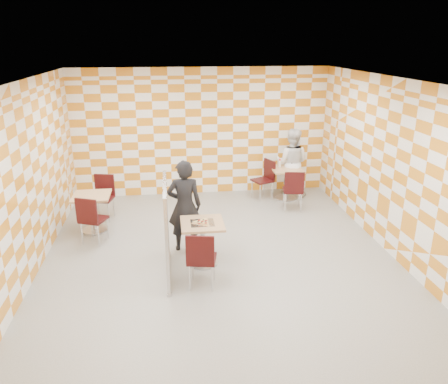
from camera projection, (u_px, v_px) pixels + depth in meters
name	position (u px, v px, depth m)	size (l,w,h in m)	color
room_shell	(216.00, 167.00, 7.55)	(7.00, 7.00, 7.00)	#999994
main_table	(203.00, 236.00, 7.22)	(0.70, 0.70, 0.75)	tan
second_table	(286.00, 178.00, 10.22)	(0.70, 0.70, 0.75)	tan
empty_table	(93.00, 207.00, 8.48)	(0.70, 0.70, 0.75)	tan
chair_main_front	(201.00, 256.00, 6.46)	(0.50, 0.50, 0.92)	black
chair_second_front	(293.00, 188.00, 9.46)	(0.49, 0.50, 0.92)	black
chair_second_side	(266.00, 176.00, 10.25)	(0.56, 0.55, 0.92)	black
chair_empty_near	(91.00, 217.00, 7.91)	(0.55, 0.56, 0.92)	black
chair_empty_far	(104.00, 193.00, 9.12)	(0.50, 0.51, 0.92)	black
partition	(167.00, 229.00, 6.79)	(0.08, 1.38, 1.55)	white
man_dark	(185.00, 206.00, 7.64)	(0.60, 0.40, 1.66)	black
man_white	(291.00, 162.00, 10.38)	(0.79, 0.62, 1.63)	white
pizza_on_foil	(202.00, 222.00, 7.12)	(0.40, 0.40, 0.04)	silver
sport_bottle	(280.00, 163.00, 10.21)	(0.06, 0.06, 0.20)	white
soda_bottle	(292.00, 163.00, 10.18)	(0.07, 0.07, 0.23)	black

